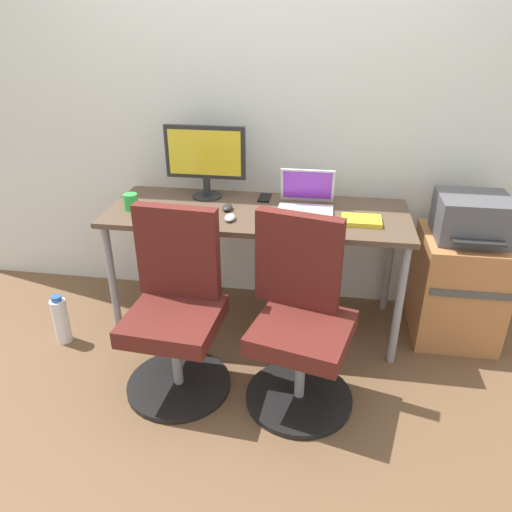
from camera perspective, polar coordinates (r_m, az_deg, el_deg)
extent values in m
plane|color=brown|center=(3.12, 0.14, -7.66)|extent=(5.28, 5.28, 0.00)
cube|color=silver|center=(3.01, 1.38, 17.86)|extent=(4.40, 0.04, 2.60)
cube|color=brown|center=(2.77, 0.16, 5.06)|extent=(1.71, 0.64, 0.03)
cylinder|color=gray|center=(2.93, -16.51, -3.09)|extent=(0.04, 0.04, 0.72)
cylinder|color=gray|center=(2.71, 16.45, -5.70)|extent=(0.04, 0.04, 0.72)
cylinder|color=gray|center=(3.37, -12.82, 1.42)|extent=(0.04, 0.04, 0.72)
cylinder|color=gray|center=(3.18, 15.44, -0.48)|extent=(0.04, 0.04, 0.72)
cylinder|color=black|center=(2.67, -9.03, -14.66)|extent=(0.54, 0.54, 0.03)
cylinder|color=gray|center=(2.55, -9.33, -11.53)|extent=(0.05, 0.05, 0.34)
cube|color=#591E19|center=(2.42, -9.70, -7.52)|extent=(0.47, 0.47, 0.09)
cube|color=#591E19|center=(2.44, -9.20, 0.48)|extent=(0.42, 0.10, 0.48)
cylinder|color=black|center=(2.57, 5.06, -16.20)|extent=(0.54, 0.54, 0.03)
cylinder|color=gray|center=(2.45, 5.24, -13.03)|extent=(0.05, 0.05, 0.34)
cube|color=#591E19|center=(2.32, 5.46, -8.93)|extent=(0.53, 0.53, 0.09)
cube|color=#591E19|center=(2.33, 4.98, -0.56)|extent=(0.42, 0.17, 0.48)
cube|color=#B77542|center=(3.10, 22.59, -3.32)|extent=(0.47, 0.50, 0.64)
cube|color=#4C4C4C|center=(2.84, 23.95, -4.20)|extent=(0.42, 0.01, 0.04)
cube|color=#515156|center=(2.92, 24.08, 4.17)|extent=(0.38, 0.34, 0.24)
cube|color=#262626|center=(2.76, 24.77, 1.46)|extent=(0.27, 0.06, 0.01)
cylinder|color=white|center=(3.09, -21.96, -7.11)|extent=(0.09, 0.09, 0.28)
cylinder|color=#2D59B2|center=(3.02, -22.45, -4.65)|extent=(0.06, 0.06, 0.03)
cylinder|color=#262626|center=(3.00, -5.76, 7.04)|extent=(0.18, 0.18, 0.01)
cylinder|color=#262626|center=(2.98, -5.82, 8.15)|extent=(0.04, 0.04, 0.11)
cube|color=#262626|center=(2.92, -6.01, 12.06)|extent=(0.48, 0.03, 0.31)
cube|color=yellow|center=(2.90, -6.09, 11.97)|extent=(0.43, 0.00, 0.26)
cube|color=silver|center=(2.74, 5.79, 5.19)|extent=(0.31, 0.22, 0.02)
cube|color=silver|center=(2.84, 6.07, 8.28)|extent=(0.31, 0.07, 0.20)
cube|color=purple|center=(2.83, 6.07, 8.27)|extent=(0.28, 0.05, 0.17)
cube|color=#2D2D2D|center=(2.63, -9.06, 4.04)|extent=(0.34, 0.12, 0.02)
cube|color=#515156|center=(2.52, 5.38, 3.20)|extent=(0.34, 0.12, 0.02)
ellipsoid|color=silver|center=(2.63, -3.08, 4.55)|extent=(0.06, 0.10, 0.03)
ellipsoid|color=#2D2D2D|center=(2.78, -3.39, 5.74)|extent=(0.06, 0.10, 0.03)
cylinder|color=green|center=(2.86, -14.52, 6.20)|extent=(0.08, 0.08, 0.09)
cylinder|color=slate|center=(2.97, 7.89, 7.68)|extent=(0.07, 0.07, 0.10)
cube|color=black|center=(2.96, 1.03, 6.87)|extent=(0.07, 0.14, 0.01)
cube|color=yellow|center=(2.66, 12.30, 4.10)|extent=(0.21, 0.15, 0.03)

